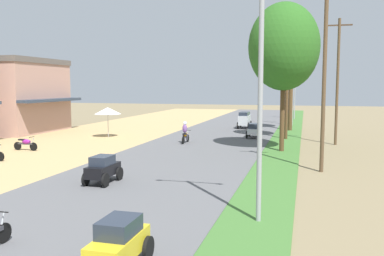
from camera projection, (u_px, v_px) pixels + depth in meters
The scene contains 16 objects.
shophouse_mid at pixel (9, 96), 39.26m from camera, with size 9.47×8.49×6.90m.
parked_motorbike_third at pixel (26, 143), 27.84m from camera, with size 1.80×0.54×0.94m.
vendor_umbrella at pixel (108, 111), 34.76m from camera, with size 2.20×2.20×2.52m.
median_tree_nearest at pixel (284, 47), 26.99m from camera, with size 4.60×4.60×9.73m.
median_tree_second at pixel (288, 50), 33.26m from camera, with size 3.43×3.43×9.37m.
median_tree_third at pixel (292, 49), 39.70m from camera, with size 3.26×3.26×9.98m.
streetlamp_near at pixel (261, 69), 12.90m from camera, with size 3.16×0.20×8.50m.
streetlamp_mid at pixel (293, 82), 44.86m from camera, with size 3.16×0.20×8.17m.
streetlamp_far at pixel (295, 86), 53.65m from camera, with size 3.16×0.20×7.36m.
utility_pole_near at pixel (324, 71), 20.74m from camera, with size 1.80×0.20×9.90m.
utility_pole_far at pixel (338, 80), 30.49m from camera, with size 1.80×0.20×9.27m.
car_hatchback_yellow at pixel (119, 242), 9.72m from camera, with size 1.04×2.00×1.23m.
car_hatchback_black at pixel (103, 168), 18.43m from camera, with size 1.04×2.00×1.23m.
car_sedan_white at pixel (254, 130), 34.55m from camera, with size 1.10×2.26×1.19m.
car_van_silver at pixel (244, 119), 42.06m from camera, with size 1.19×2.41×1.67m.
motorbike_ahead_third at pixel (185, 133), 31.25m from camera, with size 0.54×1.80×1.66m.
Camera 1 is at (7.16, -4.96, 4.40)m, focal length 38.82 mm.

